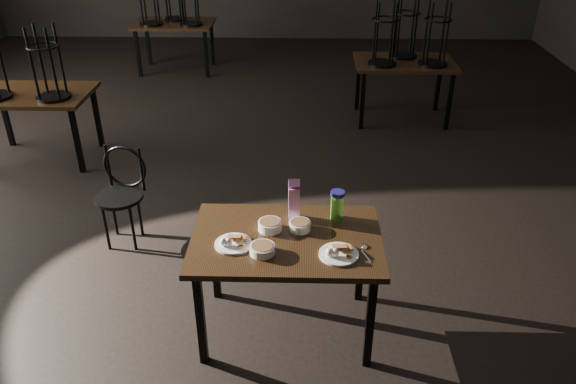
{
  "coord_description": "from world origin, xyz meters",
  "views": [
    {
      "loc": [
        0.68,
        -4.72,
        2.74
      ],
      "look_at": [
        0.59,
        -1.4,
        0.85
      ],
      "focal_mm": 35.0,
      "sensor_mm": 36.0,
      "label": 1
    }
  ],
  "objects_px": {
    "water_bottle": "(337,205)",
    "main_table": "(286,248)",
    "juice_carton": "(294,200)",
    "bentwood_chair": "(122,188)"
  },
  "relations": [
    {
      "from": "water_bottle",
      "to": "main_table",
      "type": "bearing_deg",
      "value": -144.64
    },
    {
      "from": "juice_carton",
      "to": "water_bottle",
      "type": "bearing_deg",
      "value": 0.86
    },
    {
      "from": "juice_carton",
      "to": "bentwood_chair",
      "type": "distance_m",
      "value": 1.7
    },
    {
      "from": "main_table",
      "to": "bentwood_chair",
      "type": "xyz_separation_m",
      "value": [
        -1.38,
        1.06,
        -0.18
      ]
    },
    {
      "from": "juice_carton",
      "to": "main_table",
      "type": "bearing_deg",
      "value": -101.06
    },
    {
      "from": "main_table",
      "to": "juice_carton",
      "type": "xyz_separation_m",
      "value": [
        0.04,
        0.23,
        0.21
      ]
    },
    {
      "from": "juice_carton",
      "to": "bentwood_chair",
      "type": "xyz_separation_m",
      "value": [
        -1.43,
        0.84,
        -0.4
      ]
    },
    {
      "from": "juice_carton",
      "to": "water_bottle",
      "type": "relative_size",
      "value": 1.44
    },
    {
      "from": "main_table",
      "to": "bentwood_chair",
      "type": "relative_size",
      "value": 1.46
    },
    {
      "from": "main_table",
      "to": "water_bottle",
      "type": "distance_m",
      "value": 0.44
    }
  ]
}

